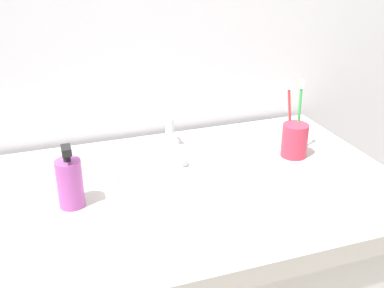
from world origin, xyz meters
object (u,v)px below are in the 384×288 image
object	(u,v)px
faucet	(173,139)
soap_dispenser	(70,182)
toothbrush_green	(299,112)
toothbrush_cup	(295,140)
toothbrush_red	(290,112)

from	to	relation	value
faucet	soap_dispenser	size ratio (longest dim) A/B	1.20
toothbrush_green	faucet	bearing A→B (deg)	160.41
faucet	toothbrush_cup	size ratio (longest dim) A/B	1.95
toothbrush_cup	soap_dispenser	world-z (taller)	soap_dispenser
faucet	toothbrush_green	bearing A→B (deg)	-19.59
toothbrush_cup	soap_dispenser	bearing A→B (deg)	-174.17
toothbrush_cup	toothbrush_red	bearing A→B (deg)	88.85
toothbrush_red	toothbrush_cup	bearing A→B (deg)	-91.15
faucet	toothbrush_cup	bearing A→B (deg)	-24.04
toothbrush_red	soap_dispenser	bearing A→B (deg)	-170.53
toothbrush_green	soap_dispenser	xyz separation A→B (m)	(-0.61, -0.08, -0.06)
toothbrush_green	soap_dispenser	bearing A→B (deg)	-172.49
soap_dispenser	toothbrush_green	bearing A→B (deg)	7.51
faucet	toothbrush_cup	xyz separation A→B (m)	(0.30, -0.13, 0.01)
faucet	toothbrush_red	xyz separation A→B (m)	(0.30, -0.10, 0.08)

